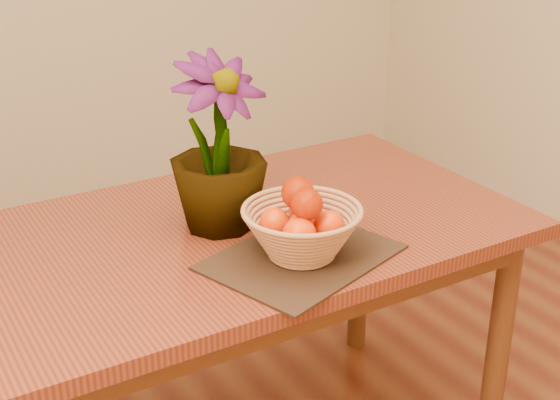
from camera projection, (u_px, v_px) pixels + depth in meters
table at (241, 256)px, 1.97m from camera, size 1.40×0.80×0.75m
placemat at (301, 257)px, 1.77m from camera, size 0.49×0.42×0.01m
wicker_basket at (302, 234)px, 1.75m from camera, size 0.27×0.27×0.11m
orange_pile at (302, 211)px, 1.72m from camera, size 0.17×0.17×0.13m
potted_plant at (218, 145)px, 1.84m from camera, size 0.29×0.29×0.42m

